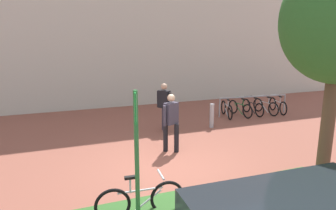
{
  "coord_description": "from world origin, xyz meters",
  "views": [
    {
      "loc": [
        -2.59,
        -6.74,
        3.27
      ],
      "look_at": [
        0.54,
        1.64,
        1.26
      ],
      "focal_mm": 32.07,
      "sensor_mm": 36.0,
      "label": 1
    }
  ],
  "objects": [
    {
      "name": "ground_plane",
      "position": [
        0.0,
        0.0,
        0.0
      ],
      "size": [
        60.0,
        60.0,
        0.0
      ],
      "primitive_type": "plane",
      "color": "brown"
    },
    {
      "name": "building_facade",
      "position": [
        0.0,
        7.98,
        5.0
      ],
      "size": [
        28.0,
        1.2,
        10.0
      ],
      "primitive_type": "cube",
      "color": "beige",
      "rests_on": "ground"
    },
    {
      "name": "planter_strip",
      "position": [
        -0.56,
        -2.0,
        0.08
      ],
      "size": [
        7.0,
        1.1,
        0.16
      ],
      "primitive_type": "cube",
      "color": "#336028",
      "rests_on": "ground"
    },
    {
      "name": "parking_sign_post",
      "position": [
        -1.4,
        -2.0,
        1.59
      ],
      "size": [
        0.12,
        0.36,
        2.43
      ],
      "color": "#2D7238",
      "rests_on": "ground"
    },
    {
      "name": "bike_at_sign",
      "position": [
        -1.31,
        -1.89,
        0.35
      ],
      "size": [
        1.68,
        0.42,
        0.86
      ],
      "color": "black",
      "rests_on": "ground"
    },
    {
      "name": "bike_rack_cluster",
      "position": [
        5.29,
        3.82,
        0.35
      ],
      "size": [
        3.2,
        1.69,
        0.83
      ],
      "color": "#99999E",
      "rests_on": "ground"
    },
    {
      "name": "bollard_steel",
      "position": [
        2.69,
        2.76,
        0.45
      ],
      "size": [
        0.16,
        0.16,
        0.9
      ],
      "primitive_type": "cylinder",
      "color": "#ADADB2",
      "rests_on": "ground"
    },
    {
      "name": "person_suited_navy",
      "position": [
        0.4,
        1.02,
        0.98
      ],
      "size": [
        0.56,
        0.39,
        1.72
      ],
      "color": "black",
      "rests_on": "ground"
    },
    {
      "name": "person_suited_dark",
      "position": [
        0.91,
        3.01,
        0.98
      ],
      "size": [
        0.43,
        0.51,
        1.72
      ],
      "color": "#383342",
      "rests_on": "ground"
    }
  ]
}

